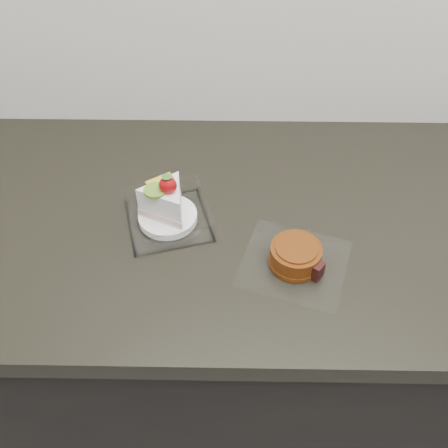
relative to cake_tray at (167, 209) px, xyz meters
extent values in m
cube|color=black|center=(0.32, 0.02, -0.50)|extent=(2.00, 0.60, 0.86)
cube|color=black|center=(0.32, 0.02, -0.05)|extent=(2.04, 0.64, 0.04)
cube|color=white|center=(0.00, 0.00, -0.03)|extent=(0.18, 0.18, 0.00)
cylinder|color=white|center=(0.00, 0.00, -0.02)|extent=(0.11, 0.11, 0.01)
ellipsoid|color=#B50C10|center=(0.01, -0.01, 0.07)|extent=(0.03, 0.03, 0.03)
cone|color=#2D7223|center=(0.01, -0.01, 0.08)|extent=(0.02, 0.02, 0.01)
cylinder|color=#74A22F|center=(-0.02, -0.01, 0.05)|extent=(0.04, 0.04, 0.00)
cube|color=gold|center=(-0.01, 0.02, 0.05)|extent=(0.05, 0.04, 0.00)
cube|color=white|center=(0.23, -0.10, -0.03)|extent=(0.22, 0.21, 0.00)
cylinder|color=#632D0B|center=(0.23, -0.10, -0.01)|extent=(0.10, 0.10, 0.04)
cylinder|color=#632D0B|center=(0.23, -0.10, -0.03)|extent=(0.10, 0.10, 0.01)
cylinder|color=#632D0B|center=(0.23, -0.10, 0.01)|extent=(0.08, 0.08, 0.00)
cube|color=black|center=(0.26, -0.13, -0.01)|extent=(0.03, 0.03, 0.03)
camera|label=1|loc=(0.12, -0.65, 0.63)|focal=40.00mm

